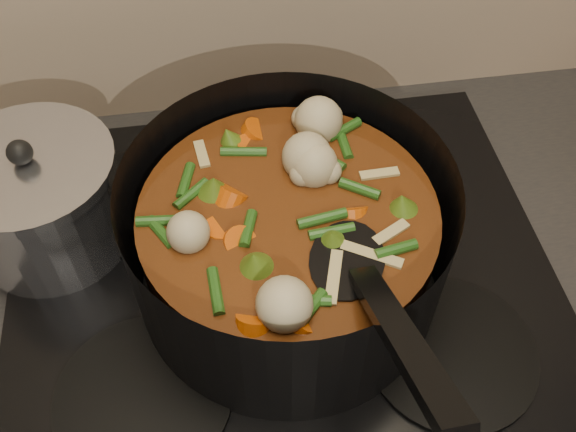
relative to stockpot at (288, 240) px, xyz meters
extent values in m
cube|color=brown|center=(0.00, 0.01, -0.58)|extent=(2.60, 0.60, 0.86)
cube|color=black|center=(0.00, 0.01, -0.12)|extent=(2.64, 0.64, 0.05)
cube|color=black|center=(0.00, 0.01, -0.09)|extent=(0.62, 0.54, 0.02)
cylinder|color=black|center=(-0.16, -0.12, -0.07)|extent=(0.18, 0.18, 0.01)
cylinder|color=black|center=(0.16, -0.12, -0.07)|extent=(0.18, 0.18, 0.01)
cylinder|color=black|center=(-0.16, 0.14, -0.07)|extent=(0.18, 0.18, 0.01)
cylinder|color=black|center=(0.16, 0.14, -0.07)|extent=(0.18, 0.18, 0.01)
cylinder|color=black|center=(0.00, 0.00, 0.01)|extent=(0.38, 0.38, 0.16)
cylinder|color=black|center=(0.00, 0.00, -0.07)|extent=(0.33, 0.33, 0.01)
cylinder|color=#5A290F|center=(0.00, 0.00, -0.01)|extent=(0.30, 0.30, 0.12)
cylinder|color=#E84C0A|center=(0.04, 0.00, 0.05)|extent=(0.03, 0.04, 0.03)
cylinder|color=#E84C0A|center=(0.04, 0.07, 0.05)|extent=(0.05, 0.04, 0.03)
cylinder|color=#E84C0A|center=(-0.05, 0.10, 0.05)|extent=(0.05, 0.05, 0.03)
cylinder|color=#E84C0A|center=(-0.06, 0.01, 0.05)|extent=(0.04, 0.04, 0.03)
cylinder|color=#E84C0A|center=(-0.06, -0.07, 0.05)|extent=(0.04, 0.04, 0.03)
cylinder|color=#E84C0A|center=(0.01, -0.04, 0.05)|extent=(0.05, 0.05, 0.03)
cylinder|color=#E84C0A|center=(0.08, -0.02, 0.05)|extent=(0.04, 0.04, 0.03)
cylinder|color=#E84C0A|center=(0.09, 0.07, 0.05)|extent=(0.04, 0.04, 0.03)
cylinder|color=#E84C0A|center=(-0.01, 0.06, 0.05)|extent=(0.05, 0.05, 0.03)
cylinder|color=#E84C0A|center=(-0.09, 0.04, 0.05)|extent=(0.04, 0.05, 0.03)
sphere|color=#C3B189|center=(0.07, 0.00, 0.06)|extent=(0.05, 0.05, 0.05)
sphere|color=#C3B189|center=(0.00, 0.07, 0.06)|extent=(0.05, 0.05, 0.05)
sphere|color=#C3B189|center=(-0.07, -0.01, 0.06)|extent=(0.05, 0.05, 0.05)
sphere|color=#C3B189|center=(0.01, -0.07, 0.06)|extent=(0.05, 0.05, 0.05)
sphere|color=#C3B189|center=(0.07, 0.02, 0.06)|extent=(0.05, 0.05, 0.05)
cone|color=#4E731C|center=(-0.04, -0.08, 0.05)|extent=(0.05, 0.04, 0.04)
cone|color=#4E731C|center=(0.08, -0.05, 0.05)|extent=(0.05, 0.04, 0.04)
cone|color=#4E731C|center=(0.07, 0.07, 0.05)|extent=(0.05, 0.04, 0.04)
cone|color=#4E731C|center=(-0.06, 0.08, 0.05)|extent=(0.05, 0.04, 0.04)
cone|color=#4E731C|center=(-0.08, -0.04, 0.05)|extent=(0.05, 0.04, 0.04)
cone|color=#4E731C|center=(0.03, -0.09, 0.05)|extent=(0.05, 0.04, 0.04)
cylinder|color=#275819|center=(0.04, 0.04, 0.05)|extent=(0.01, 0.04, 0.01)
cylinder|color=#275819|center=(0.00, 0.11, 0.05)|extent=(0.04, 0.04, 0.01)
cylinder|color=#275819|center=(-0.06, 0.07, 0.05)|extent=(0.05, 0.02, 0.01)
cylinder|color=#275819|center=(-0.07, 0.01, 0.05)|extent=(0.03, 0.04, 0.01)
cylinder|color=#275819|center=(-0.04, -0.03, 0.05)|extent=(0.03, 0.04, 0.01)
cylinder|color=#275819|center=(-0.02, -0.11, 0.05)|extent=(0.05, 0.02, 0.01)
cylinder|color=#275819|center=(0.05, -0.07, 0.05)|extent=(0.04, 0.04, 0.01)
cylinder|color=#275819|center=(0.07, -0.01, 0.05)|extent=(0.01, 0.04, 0.01)
cylinder|color=#275819|center=(0.04, 0.03, 0.05)|extent=(0.04, 0.04, 0.01)
cylinder|color=#275819|center=(0.03, 0.11, 0.05)|extent=(0.05, 0.02, 0.01)
cylinder|color=#275819|center=(-0.05, 0.08, 0.05)|extent=(0.03, 0.04, 0.01)
cylinder|color=#275819|center=(-0.07, 0.02, 0.05)|extent=(0.03, 0.04, 0.01)
cylinder|color=#275819|center=(-0.05, -0.02, 0.05)|extent=(0.05, 0.02, 0.01)
cylinder|color=#275819|center=(-0.04, -0.11, 0.05)|extent=(0.04, 0.04, 0.01)
cylinder|color=#275819|center=(0.04, -0.08, 0.05)|extent=(0.01, 0.04, 0.01)
cylinder|color=#275819|center=(0.07, -0.02, 0.05)|extent=(0.04, 0.04, 0.01)
cube|color=tan|center=(-0.08, -0.01, 0.05)|extent=(0.05, 0.01, 0.00)
cube|color=tan|center=(0.01, -0.08, 0.05)|extent=(0.02, 0.05, 0.00)
cube|color=tan|center=(0.08, 0.02, 0.05)|extent=(0.05, 0.03, 0.00)
cube|color=tan|center=(-0.02, 0.08, 0.05)|extent=(0.04, 0.04, 0.00)
cube|color=tan|center=(-0.08, -0.03, 0.05)|extent=(0.03, 0.05, 0.00)
ellipsoid|color=black|center=(0.04, -0.07, 0.05)|extent=(0.10, 0.11, 0.01)
cube|color=black|center=(0.06, -0.18, 0.11)|extent=(0.03, 0.20, 0.12)
cylinder|color=silver|center=(-0.26, 0.11, -0.02)|extent=(0.18, 0.18, 0.11)
cylinder|color=silver|center=(-0.26, 0.11, 0.04)|extent=(0.19, 0.19, 0.01)
sphere|color=black|center=(-0.26, 0.11, 0.06)|extent=(0.03, 0.03, 0.03)
camera|label=1|loc=(-0.06, -0.40, 0.54)|focal=40.00mm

